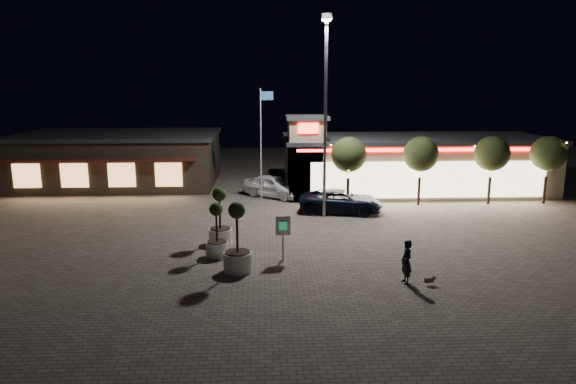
{
  "coord_description": "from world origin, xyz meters",
  "views": [
    {
      "loc": [
        -1.78,
        -23.57,
        8.25
      ],
      "look_at": [
        -0.39,
        6.0,
        2.05
      ],
      "focal_mm": 32.0,
      "sensor_mm": 36.0,
      "label": 1
    }
  ],
  "objects_px": {
    "white_sedan": "(274,186)",
    "valet_sign": "(283,230)",
    "pedestrian": "(406,262)",
    "planter_mid": "(238,250)",
    "pickup_truck": "(341,201)",
    "planter_left": "(220,227)"
  },
  "relations": [
    {
      "from": "white_sedan",
      "to": "pedestrian",
      "type": "height_order",
      "value": "pedestrian"
    },
    {
      "from": "pedestrian",
      "to": "planter_mid",
      "type": "distance_m",
      "value": 7.4
    },
    {
      "from": "planter_mid",
      "to": "valet_sign",
      "type": "bearing_deg",
      "value": 34.15
    },
    {
      "from": "white_sedan",
      "to": "valet_sign",
      "type": "distance_m",
      "value": 14.13
    },
    {
      "from": "pickup_truck",
      "to": "planter_left",
      "type": "height_order",
      "value": "planter_left"
    },
    {
      "from": "pickup_truck",
      "to": "pedestrian",
      "type": "distance_m",
      "value": 12.42
    },
    {
      "from": "white_sedan",
      "to": "pedestrian",
      "type": "distance_m",
      "value": 18.08
    },
    {
      "from": "pedestrian",
      "to": "valet_sign",
      "type": "xyz_separation_m",
      "value": [
        -5.08,
        3.2,
        0.57
      ]
    },
    {
      "from": "planter_left",
      "to": "valet_sign",
      "type": "xyz_separation_m",
      "value": [
        3.21,
        -2.63,
        0.57
      ]
    },
    {
      "from": "white_sedan",
      "to": "pedestrian",
      "type": "xyz_separation_m",
      "value": [
        5.23,
        -17.3,
        0.11
      ]
    },
    {
      "from": "pedestrian",
      "to": "planter_mid",
      "type": "height_order",
      "value": "planter_mid"
    },
    {
      "from": "pickup_truck",
      "to": "planter_left",
      "type": "distance_m",
      "value": 9.86
    },
    {
      "from": "planter_left",
      "to": "pickup_truck",
      "type": "bearing_deg",
      "value": 41.7
    },
    {
      "from": "pedestrian",
      "to": "planter_left",
      "type": "relative_size",
      "value": 0.62
    },
    {
      "from": "pedestrian",
      "to": "planter_mid",
      "type": "xyz_separation_m",
      "value": [
        -7.18,
        1.77,
        0.05
      ]
    },
    {
      "from": "pickup_truck",
      "to": "valet_sign",
      "type": "height_order",
      "value": "valet_sign"
    },
    {
      "from": "white_sedan",
      "to": "planter_left",
      "type": "distance_m",
      "value": 11.88
    },
    {
      "from": "pickup_truck",
      "to": "valet_sign",
      "type": "xyz_separation_m",
      "value": [
        -4.15,
        -9.19,
        0.75
      ]
    },
    {
      "from": "pedestrian",
      "to": "planter_left",
      "type": "bearing_deg",
      "value": -132.76
    },
    {
      "from": "valet_sign",
      "to": "pickup_truck",
      "type": "bearing_deg",
      "value": 65.68
    },
    {
      "from": "planter_left",
      "to": "valet_sign",
      "type": "bearing_deg",
      "value": -39.38
    },
    {
      "from": "pickup_truck",
      "to": "white_sedan",
      "type": "relative_size",
      "value": 1.11
    }
  ]
}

